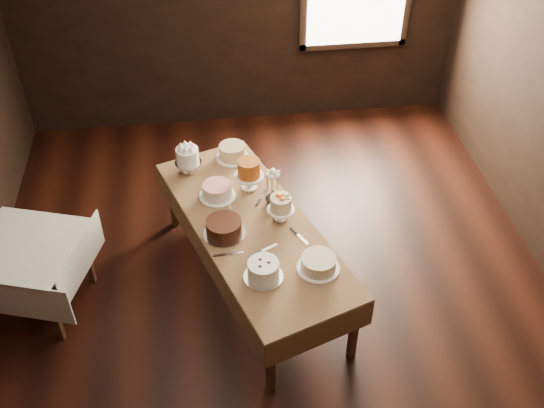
% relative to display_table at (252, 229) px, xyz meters
% --- Properties ---
extents(floor, '(5.00, 6.00, 0.01)m').
position_rel_display_table_xyz_m(floor, '(0.16, -0.25, -0.66)').
color(floor, black).
rests_on(floor, ground).
extents(wall_back, '(5.00, 0.02, 2.80)m').
position_rel_display_table_xyz_m(wall_back, '(0.16, 2.75, 0.74)').
color(wall_back, black).
rests_on(wall_back, ground).
extents(display_table, '(1.61, 2.46, 0.71)m').
position_rel_display_table_xyz_m(display_table, '(0.00, 0.00, 0.00)').
color(display_table, '#3D2312').
rests_on(display_table, ground).
extents(side_table, '(1.04, 1.04, 0.69)m').
position_rel_display_table_xyz_m(side_table, '(-1.84, -0.00, -0.04)').
color(side_table, '#3D2312').
rests_on(side_table, ground).
extents(cake_meringue, '(0.24, 0.24, 0.26)m').
position_rel_display_table_xyz_m(cake_meringue, '(-0.50, 0.80, 0.17)').
color(cake_meringue, silver).
rests_on(cake_meringue, display_table).
extents(cake_speckled, '(0.31, 0.31, 0.14)m').
position_rel_display_table_xyz_m(cake_speckled, '(-0.09, 0.95, 0.12)').
color(cake_speckled, white).
rests_on(cake_speckled, display_table).
extents(cake_lattice, '(0.32, 0.32, 0.12)m').
position_rel_display_table_xyz_m(cake_lattice, '(-0.26, 0.40, 0.11)').
color(cake_lattice, white).
rests_on(cake_lattice, display_table).
extents(cake_caramel, '(0.28, 0.28, 0.30)m').
position_rel_display_table_xyz_m(cake_caramel, '(0.03, 0.49, 0.18)').
color(cake_caramel, white).
rests_on(cake_caramel, display_table).
extents(cake_chocolate, '(0.41, 0.41, 0.14)m').
position_rel_display_table_xyz_m(cake_chocolate, '(-0.24, -0.09, 0.12)').
color(cake_chocolate, silver).
rests_on(cake_chocolate, display_table).
extents(cake_flowers, '(0.25, 0.25, 0.24)m').
position_rel_display_table_xyz_m(cake_flowers, '(0.25, 0.04, 0.16)').
color(cake_flowers, white).
rests_on(cake_flowers, display_table).
extents(cake_swirl, '(0.30, 0.30, 0.15)m').
position_rel_display_table_xyz_m(cake_swirl, '(0.02, -0.60, 0.12)').
color(cake_swirl, silver).
rests_on(cake_swirl, display_table).
extents(cake_cream, '(0.38, 0.38, 0.12)m').
position_rel_display_table_xyz_m(cake_cream, '(0.45, -0.57, 0.11)').
color(cake_cream, white).
rests_on(cake_cream, display_table).
extents(cake_server_a, '(0.23, 0.13, 0.01)m').
position_rel_display_table_xyz_m(cake_server_a, '(0.11, -0.30, 0.06)').
color(cake_server_a, silver).
rests_on(cake_server_a, display_table).
extents(cake_server_b, '(0.13, 0.23, 0.01)m').
position_rel_display_table_xyz_m(cake_server_b, '(0.39, -0.23, 0.06)').
color(cake_server_b, silver).
rests_on(cake_server_b, display_table).
extents(cake_server_c, '(0.05, 0.24, 0.01)m').
position_rel_display_table_xyz_m(cake_server_c, '(-0.16, 0.25, 0.06)').
color(cake_server_c, silver).
rests_on(cake_server_c, display_table).
extents(cake_server_d, '(0.14, 0.22, 0.01)m').
position_rel_display_table_xyz_m(cake_server_d, '(0.14, 0.37, 0.06)').
color(cake_server_d, silver).
rests_on(cake_server_d, display_table).
extents(cake_server_e, '(0.24, 0.04, 0.01)m').
position_rel_display_table_xyz_m(cake_server_e, '(-0.18, -0.32, 0.06)').
color(cake_server_e, silver).
rests_on(cake_server_e, display_table).
extents(flower_vase, '(0.16, 0.16, 0.13)m').
position_rel_display_table_xyz_m(flower_vase, '(0.20, 0.26, 0.12)').
color(flower_vase, '#2D2823').
rests_on(flower_vase, display_table).
extents(flower_bouquet, '(0.14, 0.14, 0.20)m').
position_rel_display_table_xyz_m(flower_bouquet, '(0.20, 0.26, 0.30)').
color(flower_bouquet, white).
rests_on(flower_bouquet, flower_vase).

